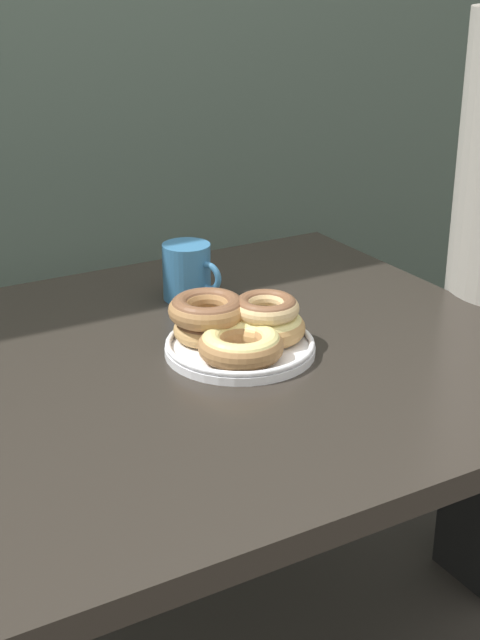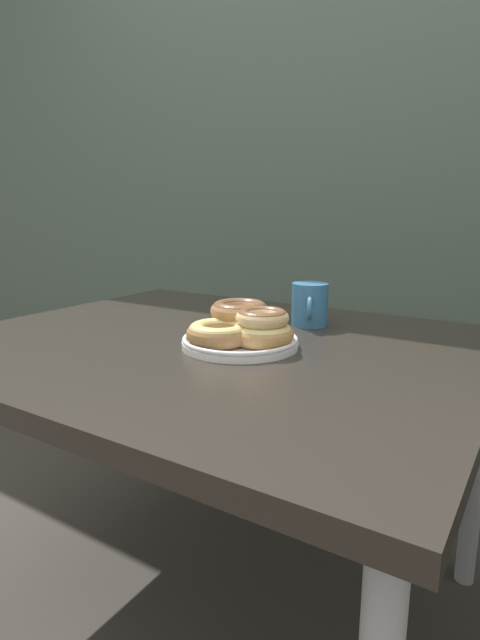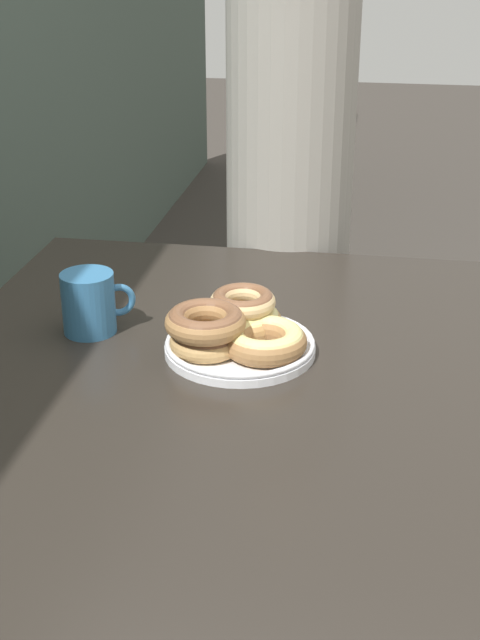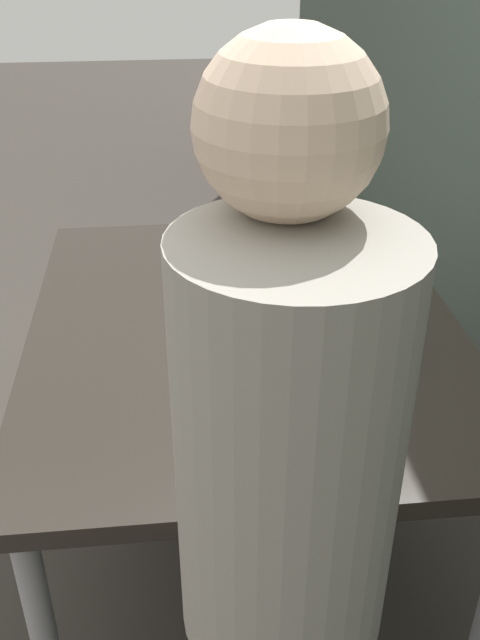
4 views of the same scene
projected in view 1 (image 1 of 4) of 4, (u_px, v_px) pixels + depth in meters
dining_table at (188, 394)px, 1.50m from camera, size 1.19×0.98×0.71m
donut_plate at (238, 329)px, 1.49m from camera, size 0.28×0.26×0.09m
coffee_mug at (188, 271)px, 1.71m from camera, size 0.09×0.12×0.11m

